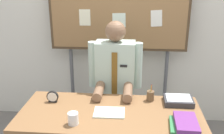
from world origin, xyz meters
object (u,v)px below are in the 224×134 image
bulletin_board (119,1)px  paper_tray (178,100)px  coffee_mug (73,119)px  open_notebook (109,112)px  book_stack (185,124)px  pen_holder (150,96)px  desk (110,122)px  desk_clock (53,97)px  person (115,92)px

bulletin_board → paper_tray: (0.61, -0.83, -0.80)m
coffee_mug → paper_tray: bearing=26.1°
open_notebook → paper_tray: size_ratio=1.00×
paper_tray → open_notebook: bearing=-159.1°
book_stack → open_notebook: 0.63m
coffee_mug → pen_holder: 0.78m
paper_tray → desk: bearing=-160.5°
coffee_mug → paper_tray: (0.88, 0.43, -0.02)m
book_stack → bulletin_board: bearing=115.5°
pen_holder → desk_clock: bearing=-173.3°
person → open_notebook: (-0.01, -0.57, 0.08)m
book_stack → coffee_mug: bearing=-179.1°
person → coffee_mug: bearing=-109.6°
person → coffee_mug: size_ratio=14.55×
bulletin_board → paper_tray: bulletin_board is taller
person → bulletin_board: 1.03m
person → desk_clock: size_ratio=13.14×
bulletin_board → desk_clock: size_ratio=20.16×
pen_holder → paper_tray: pen_holder is taller
bulletin_board → book_stack: size_ratio=7.58×
desk_clock → open_notebook: bearing=-16.6°
coffee_mug → desk: bearing=38.2°
open_notebook → coffee_mug: coffee_mug is taller
bulletin_board → desk_clock: (-0.55, -0.90, -0.78)m
book_stack → desk_clock: 1.19m
coffee_mug → open_notebook: bearing=36.3°
bulletin_board → open_notebook: (-0.01, -1.06, -0.82)m
desk → paper_tray: paper_tray is taller
bulletin_board → pen_holder: bulletin_board is taller
open_notebook → book_stack: bearing=-16.8°
desk → bulletin_board: size_ratio=0.72×
person → pen_holder: 0.48m
desk_clock → bulletin_board: bearing=58.7°
desk → book_stack: bearing=-18.8°
desk → desk_clock: desk_clock is taller
paper_tray → bulletin_board: bearing=126.2°
person → desk_clock: (-0.55, -0.41, 0.13)m
person → desk_clock: 0.70m
desk_clock → pen_holder: (0.90, 0.11, 0.00)m
coffee_mug → book_stack: bearing=0.9°
coffee_mug → paper_tray: 0.98m
open_notebook → desk_clock: (-0.54, 0.16, 0.04)m
open_notebook → pen_holder: size_ratio=1.63×
desk → bulletin_board: 1.39m
open_notebook → desk_clock: bearing=163.4°
bulletin_board → open_notebook: size_ratio=8.39×
desk_clock → pen_holder: 0.90m
bulletin_board → book_stack: bearing=-64.5°
book_stack → coffee_mug: (-0.87, -0.01, 0.01)m
coffee_mug → person: bearing=70.4°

